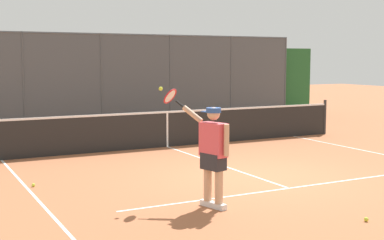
% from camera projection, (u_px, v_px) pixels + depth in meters
% --- Properties ---
extents(ground_plane, '(60.00, 60.00, 0.00)m').
position_uv_depth(ground_plane, '(257.00, 177.00, 10.76)').
color(ground_plane, '#A8603D').
extents(court_line_markings, '(8.52, 9.62, 0.01)m').
position_uv_depth(court_line_markings, '(301.00, 192.00, 9.56)').
color(court_line_markings, white).
rests_on(court_line_markings, ground).
extents(fence_backdrop, '(19.14, 1.37, 3.24)m').
position_uv_depth(fence_backdrop, '(96.00, 85.00, 19.80)').
color(fence_backdrop, '#474C51').
rests_on(fence_backdrop, ground).
extents(tennis_net, '(10.95, 0.09, 1.07)m').
position_uv_depth(tennis_net, '(167.00, 128.00, 14.46)').
color(tennis_net, '#2D2D2D').
rests_on(tennis_net, ground).
extents(tennis_player, '(0.73, 1.25, 1.89)m').
position_uv_depth(tennis_player, '(212.00, 150.00, 8.50)').
color(tennis_player, silver).
rests_on(tennis_player, ground).
extents(tennis_ball_near_net, '(0.07, 0.07, 0.07)m').
position_uv_depth(tennis_ball_near_net, '(33.00, 185.00, 9.98)').
color(tennis_ball_near_net, '#C1D138').
rests_on(tennis_ball_near_net, ground).
extents(tennis_ball_mid_court, '(0.07, 0.07, 0.07)m').
position_uv_depth(tennis_ball_mid_court, '(366.00, 219.00, 7.85)').
color(tennis_ball_mid_court, '#C1D138').
rests_on(tennis_ball_mid_court, ground).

